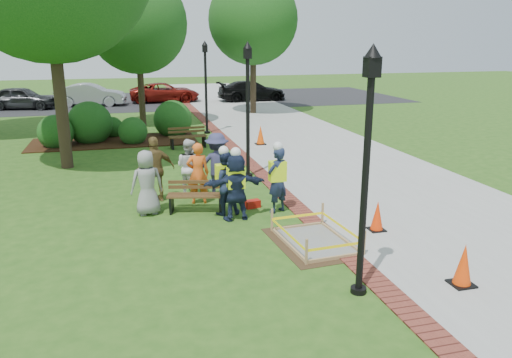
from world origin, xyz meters
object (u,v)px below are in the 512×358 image
object	(u,v)px
bench_near	(196,202)
lamp_near	(367,156)
cone_front	(463,266)
hivis_worker_a	(236,184)
hivis_worker_b	(277,178)
hivis_worker_c	(224,181)
wet_concrete_pad	(315,233)

from	to	relation	value
bench_near	lamp_near	bearing A→B (deg)	-66.89
cone_front	hivis_worker_a	distance (m)	5.49
cone_front	hivis_worker_b	distance (m)	5.16
hivis_worker_c	hivis_worker_b	bearing A→B (deg)	-8.07
hivis_worker_a	hivis_worker_c	distance (m)	0.51
hivis_worker_c	lamp_near	bearing A→B (deg)	-72.58
lamp_near	wet_concrete_pad	bearing A→B (deg)	87.97
hivis_worker_b	hivis_worker_c	xyz separation A→B (m)	(-1.35, 0.19, -0.03)
bench_near	hivis_worker_b	distance (m)	2.20
wet_concrete_pad	hivis_worker_c	world-z (taller)	hivis_worker_c
hivis_worker_b	cone_front	bearing A→B (deg)	-66.66
hivis_worker_a	hivis_worker_c	bearing A→B (deg)	113.36
bench_near	hivis_worker_a	size ratio (longest dim) A/B	0.84
hivis_worker_a	hivis_worker_b	world-z (taller)	hivis_worker_b
wet_concrete_pad	hivis_worker_b	xyz separation A→B (m)	(-0.20, 2.17, 0.69)
wet_concrete_pad	cone_front	distance (m)	3.14
bench_near	lamp_near	size ratio (longest dim) A/B	0.36
lamp_near	hivis_worker_a	bearing A→B (deg)	106.73
cone_front	lamp_near	size ratio (longest dim) A/B	0.19
cone_front	wet_concrete_pad	bearing A→B (deg)	125.87
bench_near	hivis_worker_a	world-z (taller)	hivis_worker_a
wet_concrete_pad	lamp_near	xyz separation A→B (m)	(-0.08, -2.29, 2.25)
lamp_near	hivis_worker_c	bearing A→B (deg)	107.42
bench_near	cone_front	size ratio (longest dim) A/B	1.88
bench_near	cone_front	xyz separation A→B (m)	(4.06, -5.26, 0.14)
cone_front	hivis_worker_a	world-z (taller)	hivis_worker_a
cone_front	hivis_worker_c	distance (m)	5.98
wet_concrete_pad	hivis_worker_c	bearing A→B (deg)	123.11
lamp_near	hivis_worker_c	xyz separation A→B (m)	(-1.46, 4.65, -1.59)
cone_front	hivis_worker_c	bearing A→B (deg)	124.56
wet_concrete_pad	hivis_worker_a	size ratio (longest dim) A/B	1.32
bench_near	hivis_worker_c	world-z (taller)	hivis_worker_c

